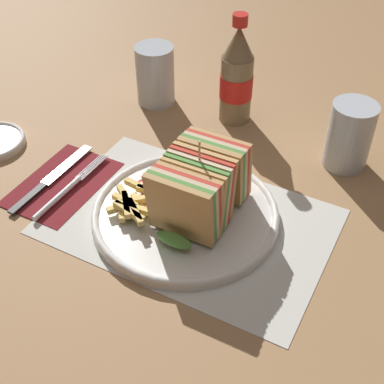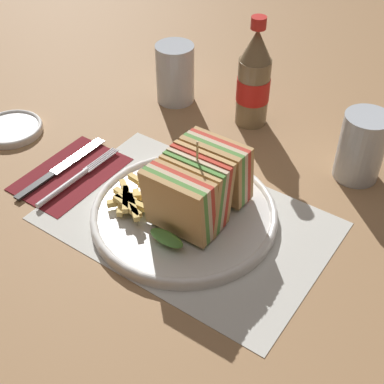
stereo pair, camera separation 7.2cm
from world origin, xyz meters
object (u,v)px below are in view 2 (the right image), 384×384
object	(u,v)px
club_sandwich	(197,188)
glass_far	(175,77)
side_saucer	(11,129)
plate_main	(185,214)
knife	(60,168)
coke_bottle_near	(254,80)
fork	(72,181)
glass_near	(361,147)

from	to	relation	value
club_sandwich	glass_far	bearing A→B (deg)	131.27
glass_far	side_saucer	size ratio (longest dim) A/B	1.02
plate_main	side_saucer	world-z (taller)	plate_main
plate_main	club_sandwich	bearing A→B (deg)	12.86
club_sandwich	glass_far	xyz separation A→B (m)	(-0.24, 0.27, -0.02)
knife	side_saucer	xyz separation A→B (m)	(-0.16, 0.03, 0.00)
coke_bottle_near	glass_far	xyz separation A→B (m)	(-0.17, -0.02, -0.04)
fork	knife	world-z (taller)	fork
fork	glass_far	world-z (taller)	glass_far
plate_main	side_saucer	bearing A→B (deg)	179.13
glass_near	glass_far	size ratio (longest dim) A/B	1.00
coke_bottle_near	knife	bearing A→B (deg)	-121.02
knife	coke_bottle_near	bearing A→B (deg)	59.89
plate_main	coke_bottle_near	size ratio (longest dim) A/B	1.38
plate_main	knife	xyz separation A→B (m)	(-0.24, -0.03, -0.00)
knife	side_saucer	distance (m)	0.16
club_sandwich	fork	size ratio (longest dim) A/B	0.90
knife	glass_far	world-z (taller)	glass_far
knife	side_saucer	world-z (taller)	side_saucer
glass_near	side_saucer	distance (m)	0.63
club_sandwich	knife	bearing A→B (deg)	-173.54
plate_main	side_saucer	distance (m)	0.40
fork	coke_bottle_near	distance (m)	0.37
fork	glass_near	size ratio (longest dim) A/B	1.60
knife	glass_near	bearing A→B (deg)	34.38
plate_main	fork	world-z (taller)	plate_main
knife	glass_far	size ratio (longest dim) A/B	1.69
knife	glass_near	world-z (taller)	glass_near
glass_near	glass_far	bearing A→B (deg)	176.54
glass_near	glass_far	world-z (taller)	same
coke_bottle_near	glass_near	xyz separation A→B (m)	(0.23, -0.04, -0.03)
glass_far	coke_bottle_near	bearing A→B (deg)	5.88
glass_near	glass_far	xyz separation A→B (m)	(-0.39, 0.02, -0.01)
coke_bottle_near	club_sandwich	bearing A→B (deg)	-75.99
club_sandwich	fork	distance (m)	0.23
club_sandwich	fork	xyz separation A→B (m)	(-0.22, -0.05, -0.06)
coke_bottle_near	side_saucer	bearing A→B (deg)	-140.82
fork	coke_bottle_near	world-z (taller)	coke_bottle_near
coke_bottle_near	fork	bearing A→B (deg)	-113.94
coke_bottle_near	side_saucer	size ratio (longest dim) A/B	1.80
club_sandwich	plate_main	bearing A→B (deg)	-167.14
club_sandwich	coke_bottle_near	size ratio (longest dim) A/B	0.81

